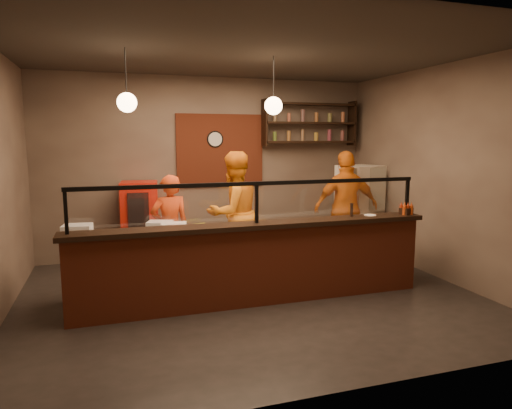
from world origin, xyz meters
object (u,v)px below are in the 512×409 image
object	(u,v)px
wall_clock	(215,139)
cook_right	(346,208)
pizza_dough	(251,228)
pepper_mill	(351,210)
fridge	(359,210)
condiment_caddy	(406,211)
red_cooler	(140,223)
cook_left	(170,228)
cook_mid	(234,213)

from	to	relation	value
wall_clock	cook_right	world-z (taller)	wall_clock
wall_clock	pizza_dough	bearing A→B (deg)	-90.78
cook_right	pepper_mill	size ratio (longest dim) A/B	10.34
pizza_dough	fridge	bearing A→B (deg)	29.73
cook_right	condiment_caddy	bearing A→B (deg)	101.87
red_cooler	pepper_mill	size ratio (longest dim) A/B	7.58
cook_right	pizza_dough	bearing A→B (deg)	31.35
cook_right	fridge	size ratio (longest dim) A/B	1.17
fridge	condiment_caddy	bearing A→B (deg)	-116.97
cook_right	condiment_caddy	size ratio (longest dim) A/B	11.46
cook_left	pizza_dough	world-z (taller)	cook_left
wall_clock	fridge	xyz separation A→B (m)	(2.50, -0.85, -1.29)
cook_mid	condiment_caddy	size ratio (longest dim) A/B	11.51
wall_clock	cook_mid	world-z (taller)	wall_clock
wall_clock	fridge	size ratio (longest dim) A/B	0.18
fridge	pizza_dough	world-z (taller)	fridge
wall_clock	cook_left	world-z (taller)	wall_clock
cook_mid	cook_right	distance (m)	1.97
fridge	red_cooler	bearing A→B (deg)	156.79
pepper_mill	cook_mid	bearing A→B (deg)	133.19
wall_clock	red_cooler	distance (m)	1.99
wall_clock	pepper_mill	world-z (taller)	wall_clock
pizza_dough	pepper_mill	bearing A→B (deg)	-17.37
wall_clock	pizza_dough	world-z (taller)	wall_clock
pizza_dough	pepper_mill	size ratio (longest dim) A/B	2.77
wall_clock	cook_left	size ratio (longest dim) A/B	0.19
cook_left	cook_mid	bearing A→B (deg)	176.42
cook_left	pizza_dough	distance (m)	1.32
condiment_caddy	fridge	bearing A→B (deg)	78.28
cook_mid	fridge	bearing A→B (deg)	170.21
wall_clock	cook_left	distance (m)	2.19
pizza_dough	pepper_mill	distance (m)	1.39
cook_left	condiment_caddy	bearing A→B (deg)	147.52
pizza_dough	pepper_mill	world-z (taller)	pepper_mill
cook_right	fridge	xyz separation A→B (m)	(0.55, 0.50, -0.14)
cook_right	pizza_dough	world-z (taller)	cook_right
fridge	red_cooler	distance (m)	3.92
cook_right	condiment_caddy	distance (m)	1.44
condiment_caddy	red_cooler	bearing A→B (deg)	144.63
pizza_dough	condiment_caddy	size ratio (longest dim) A/B	3.07
cook_left	pizza_dough	xyz separation A→B (m)	(0.99, -0.87, 0.11)
cook_mid	pizza_dough	world-z (taller)	cook_mid
cook_left	pizza_dough	size ratio (longest dim) A/B	3.10
cook_left	cook_mid	world-z (taller)	cook_mid
fridge	cook_left	bearing A→B (deg)	174.02
condiment_caddy	pizza_dough	bearing A→B (deg)	167.24
cook_right	pepper_mill	world-z (taller)	cook_right
fridge	pepper_mill	distance (m)	2.25
cook_left	cook_mid	distance (m)	1.02
cook_left	cook_right	world-z (taller)	cook_right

